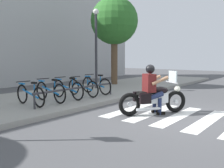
{
  "coord_description": "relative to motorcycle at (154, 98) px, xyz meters",
  "views": [
    {
      "loc": [
        -6.63,
        -2.73,
        1.68
      ],
      "look_at": [
        -0.41,
        1.98,
        0.83
      ],
      "focal_mm": 40.66,
      "sensor_mm": 36.0,
      "label": 1
    }
  ],
  "objects": [
    {
      "name": "ground_plane",
      "position": [
        0.08,
        -0.7,
        -0.47
      ],
      "size": [
        48.0,
        48.0,
        0.0
      ],
      "primitive_type": "plane",
      "color": "#4C4C4F"
    },
    {
      "name": "sidewalk",
      "position": [
        0.08,
        4.15,
        -0.39
      ],
      "size": [
        24.0,
        4.4,
        0.15
      ],
      "primitive_type": "cube",
      "color": "gray",
      "rests_on": "ground"
    },
    {
      "name": "crosswalk_stripe_1",
      "position": [
        0.16,
        -1.5,
        -0.46
      ],
      "size": [
        2.8,
        0.4,
        0.01
      ],
      "primitive_type": "cube",
      "color": "white",
      "rests_on": "ground"
    },
    {
      "name": "crosswalk_stripe_2",
      "position": [
        0.16,
        -0.7,
        -0.46
      ],
      "size": [
        2.8,
        0.4,
        0.01
      ],
      "primitive_type": "cube",
      "color": "white",
      "rests_on": "ground"
    },
    {
      "name": "crosswalk_stripe_3",
      "position": [
        0.16,
        0.1,
        -0.46
      ],
      "size": [
        2.8,
        0.4,
        0.01
      ],
      "primitive_type": "cube",
      "color": "white",
      "rests_on": "ground"
    },
    {
      "name": "crosswalk_stripe_4",
      "position": [
        0.16,
        0.9,
        -0.46
      ],
      "size": [
        2.8,
        0.4,
        0.01
      ],
      "primitive_type": "cube",
      "color": "white",
      "rests_on": "ground"
    },
    {
      "name": "motorcycle",
      "position": [
        0.0,
        0.0,
        0.0
      ],
      "size": [
        1.86,
        1.31,
        1.25
      ],
      "color": "black",
      "rests_on": "ground"
    },
    {
      "name": "rider",
      "position": [
        -0.06,
        0.05,
        0.37
      ],
      "size": [
        0.77,
        0.73,
        1.45
      ],
      "color": "#591919",
      "rests_on": "ground"
    },
    {
      "name": "bicycle_0",
      "position": [
        -1.88,
        3.3,
        0.03
      ],
      "size": [
        0.48,
        1.62,
        0.76
      ],
      "color": "black",
      "rests_on": "sidewalk"
    },
    {
      "name": "bicycle_1",
      "position": [
        -1.1,
        3.3,
        0.04
      ],
      "size": [
        0.48,
        1.69,
        0.79
      ],
      "color": "black",
      "rests_on": "sidewalk"
    },
    {
      "name": "bicycle_2",
      "position": [
        -0.31,
        3.3,
        0.04
      ],
      "size": [
        0.48,
        1.74,
        0.79
      ],
      "color": "black",
      "rests_on": "sidewalk"
    },
    {
      "name": "bicycle_3",
      "position": [
        0.47,
        3.3,
        0.03
      ],
      "size": [
        0.48,
        1.72,
        0.76
      ],
      "color": "black",
      "rests_on": "sidewalk"
    },
    {
      "name": "bicycle_4",
      "position": [
        1.26,
        3.3,
        0.05
      ],
      "size": [
        0.48,
        1.67,
        0.8
      ],
      "color": "black",
      "rests_on": "sidewalk"
    },
    {
      "name": "bike_rack",
      "position": [
        -0.31,
        2.75,
        0.1
      ],
      "size": [
        3.74,
        0.07,
        0.49
      ],
      "color": "#333338",
      "rests_on": "sidewalk"
    },
    {
      "name": "street_lamp",
      "position": [
        2.72,
        4.55,
        1.93
      ],
      "size": [
        0.28,
        0.28,
        3.91
      ],
      "color": "#2D2D33",
      "rests_on": "ground"
    },
    {
      "name": "tree_near_rack",
      "position": [
        4.72,
        4.95,
        3.09
      ],
      "size": [
        2.57,
        2.57,
        4.89
      ],
      "color": "brown",
      "rests_on": "ground"
    }
  ]
}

